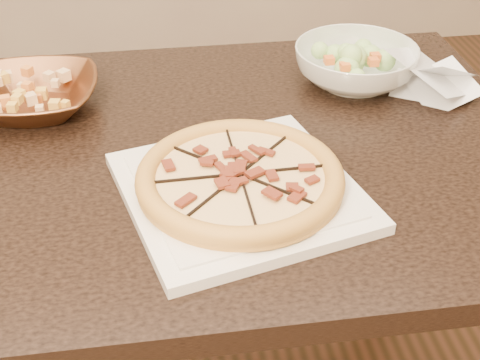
{
  "coord_description": "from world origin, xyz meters",
  "views": [
    {
      "loc": [
        0.01,
        -0.98,
        1.34
      ],
      "look_at": [
        0.12,
        -0.19,
        0.78
      ],
      "focal_mm": 50.0,
      "sensor_mm": 36.0,
      "label": 1
    }
  ],
  "objects_px": {
    "pizza": "(240,178)",
    "bronze_bowl": "(33,96)",
    "salad_bowl": "(355,65)",
    "dining_table": "(170,205)",
    "plate": "(240,191)"
  },
  "relations": [
    {
      "from": "pizza",
      "to": "bronze_bowl",
      "type": "xyz_separation_m",
      "value": [
        -0.33,
        0.31,
        -0.01
      ]
    },
    {
      "from": "salad_bowl",
      "to": "dining_table",
      "type": "bearing_deg",
      "value": -152.86
    },
    {
      "from": "dining_table",
      "to": "bronze_bowl",
      "type": "bearing_deg",
      "value": 143.53
    },
    {
      "from": "pizza",
      "to": "plate",
      "type": "bearing_deg",
      "value": -94.82
    },
    {
      "from": "bronze_bowl",
      "to": "pizza",
      "type": "bearing_deg",
      "value": -43.61
    },
    {
      "from": "dining_table",
      "to": "bronze_bowl",
      "type": "xyz_separation_m",
      "value": [
        -0.23,
        0.17,
        0.14
      ]
    },
    {
      "from": "salad_bowl",
      "to": "pizza",
      "type": "bearing_deg",
      "value": -128.9
    },
    {
      "from": "dining_table",
      "to": "plate",
      "type": "distance_m",
      "value": 0.22
    },
    {
      "from": "pizza",
      "to": "bronze_bowl",
      "type": "distance_m",
      "value": 0.45
    },
    {
      "from": "dining_table",
      "to": "salad_bowl",
      "type": "xyz_separation_m",
      "value": [
        0.37,
        0.19,
        0.15
      ]
    },
    {
      "from": "dining_table",
      "to": "plate",
      "type": "xyz_separation_m",
      "value": [
        0.1,
        -0.15,
        0.13
      ]
    },
    {
      "from": "bronze_bowl",
      "to": "salad_bowl",
      "type": "xyz_separation_m",
      "value": [
        0.6,
        0.02,
        0.01
      ]
    },
    {
      "from": "plate",
      "to": "salad_bowl",
      "type": "xyz_separation_m",
      "value": [
        0.27,
        0.34,
        0.03
      ]
    },
    {
      "from": "dining_table",
      "to": "bronze_bowl",
      "type": "height_order",
      "value": "bronze_bowl"
    },
    {
      "from": "plate",
      "to": "pizza",
      "type": "bearing_deg",
      "value": 85.18
    }
  ]
}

